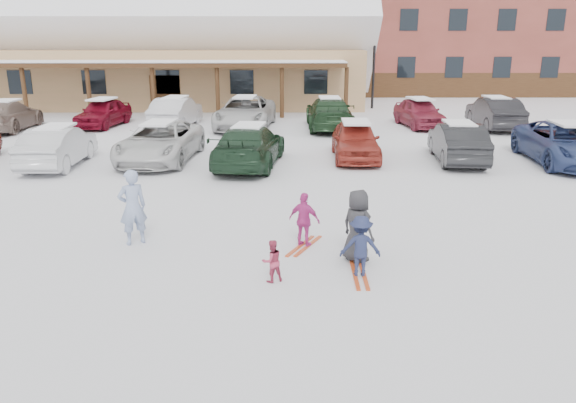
{
  "coord_description": "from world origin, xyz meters",
  "views": [
    {
      "loc": [
        0.27,
        -10.99,
        4.61
      ],
      "look_at": [
        0.3,
        1.0,
        1.0
      ],
      "focal_mm": 35.0,
      "sensor_mm": 36.0,
      "label": 1
    }
  ],
  "objects_px": {
    "adult_skier": "(133,207)",
    "parked_car_6": "(566,144)",
    "parked_car_8": "(103,113)",
    "parked_car_9": "(176,112)",
    "parked_car_2": "(160,142)",
    "lamp_post": "(374,56)",
    "parked_car_10": "(245,113)",
    "parked_car_7": "(7,116)",
    "parked_car_1": "(58,146)",
    "child_navy": "(360,246)",
    "parked_car_11": "(329,113)",
    "day_lodge": "(148,43)",
    "parked_car_3": "(249,146)",
    "parked_car_13": "(495,113)",
    "child_magenta": "(304,220)",
    "bystander_dark": "(357,226)",
    "toddler_red": "(272,261)",
    "parked_car_4": "(355,140)",
    "parked_car_5": "(458,142)",
    "parked_car_12": "(419,113)"
  },
  "relations": [
    {
      "from": "parked_car_2",
      "to": "lamp_post",
      "type": "bearing_deg",
      "value": 60.85
    },
    {
      "from": "parked_car_6",
      "to": "parked_car_10",
      "type": "height_order",
      "value": "parked_car_10"
    },
    {
      "from": "day_lodge",
      "to": "parked_car_2",
      "type": "xyz_separation_m",
      "value": [
        4.55,
        -18.32,
        -3.22
      ]
    },
    {
      "from": "child_magenta",
      "to": "parked_car_7",
      "type": "xyz_separation_m",
      "value": [
        -14.12,
        15.76,
        0.1
      ]
    },
    {
      "from": "toddler_red",
      "to": "child_navy",
      "type": "distance_m",
      "value": 1.75
    },
    {
      "from": "child_magenta",
      "to": "parked_car_3",
      "type": "distance_m",
      "value": 8.21
    },
    {
      "from": "parked_car_2",
      "to": "parked_car_4",
      "type": "relative_size",
      "value": 1.25
    },
    {
      "from": "parked_car_7",
      "to": "parked_car_11",
      "type": "xyz_separation_m",
      "value": [
        15.84,
        0.35,
        0.05
      ]
    },
    {
      "from": "toddler_red",
      "to": "parked_car_2",
      "type": "xyz_separation_m",
      "value": [
        -4.43,
        10.68,
        0.3
      ]
    },
    {
      "from": "adult_skier",
      "to": "parked_car_10",
      "type": "height_order",
      "value": "adult_skier"
    },
    {
      "from": "bystander_dark",
      "to": "parked_car_1",
      "type": "distance_m",
      "value": 13.08
    },
    {
      "from": "parked_car_9",
      "to": "parked_car_11",
      "type": "height_order",
      "value": "parked_car_11"
    },
    {
      "from": "parked_car_7",
      "to": "parked_car_8",
      "type": "bearing_deg",
      "value": -167.48
    },
    {
      "from": "parked_car_3",
      "to": "parked_car_6",
      "type": "distance_m",
      "value": 11.54
    },
    {
      "from": "adult_skier",
      "to": "parked_car_8",
      "type": "bearing_deg",
      "value": -101.01
    },
    {
      "from": "parked_car_11",
      "to": "parked_car_13",
      "type": "relative_size",
      "value": 1.13
    },
    {
      "from": "parked_car_1",
      "to": "parked_car_2",
      "type": "xyz_separation_m",
      "value": [
        3.49,
        0.84,
        0.01
      ]
    },
    {
      "from": "parked_car_3",
      "to": "parked_car_13",
      "type": "height_order",
      "value": "parked_car_13"
    },
    {
      "from": "parked_car_9",
      "to": "parked_car_13",
      "type": "distance_m",
      "value": 16.0
    },
    {
      "from": "child_magenta",
      "to": "parked_car_10",
      "type": "distance_m",
      "value": 16.54
    },
    {
      "from": "parked_car_6",
      "to": "parked_car_10",
      "type": "xyz_separation_m",
      "value": [
        -12.28,
        8.01,
        0.04
      ]
    },
    {
      "from": "day_lodge",
      "to": "lamp_post",
      "type": "distance_m",
      "value": 15.03
    },
    {
      "from": "parked_car_2",
      "to": "parked_car_10",
      "type": "xyz_separation_m",
      "value": [
        2.63,
        7.52,
        0.06
      ]
    },
    {
      "from": "parked_car_1",
      "to": "parked_car_5",
      "type": "relative_size",
      "value": 0.99
    },
    {
      "from": "parked_car_8",
      "to": "parked_car_9",
      "type": "relative_size",
      "value": 0.89
    },
    {
      "from": "lamp_post",
      "to": "parked_car_9",
      "type": "height_order",
      "value": "lamp_post"
    },
    {
      "from": "parked_car_10",
      "to": "parked_car_7",
      "type": "bearing_deg",
      "value": -172.33
    },
    {
      "from": "parked_car_3",
      "to": "toddler_red",
      "type": "bearing_deg",
      "value": 103.46
    },
    {
      "from": "parked_car_3",
      "to": "parked_car_10",
      "type": "height_order",
      "value": "parked_car_10"
    },
    {
      "from": "lamp_post",
      "to": "parked_car_3",
      "type": "height_order",
      "value": "lamp_post"
    },
    {
      "from": "parked_car_7",
      "to": "parked_car_11",
      "type": "distance_m",
      "value": 15.84
    },
    {
      "from": "toddler_red",
      "to": "parked_car_2",
      "type": "relative_size",
      "value": 0.16
    },
    {
      "from": "parked_car_11",
      "to": "lamp_post",
      "type": "bearing_deg",
      "value": -112.62
    },
    {
      "from": "adult_skier",
      "to": "child_navy",
      "type": "bearing_deg",
      "value": 129.48
    },
    {
      "from": "bystander_dark",
      "to": "parked_car_3",
      "type": "distance_m",
      "value": 9.27
    },
    {
      "from": "toddler_red",
      "to": "parked_car_4",
      "type": "xyz_separation_m",
      "value": [
        2.89,
        11.03,
        0.29
      ]
    },
    {
      "from": "day_lodge",
      "to": "adult_skier",
      "type": "distance_m",
      "value": 27.74
    },
    {
      "from": "child_magenta",
      "to": "parked_car_2",
      "type": "xyz_separation_m",
      "value": [
        -5.11,
        8.84,
        0.1
      ]
    },
    {
      "from": "toddler_red",
      "to": "parked_car_13",
      "type": "bearing_deg",
      "value": -145.34
    },
    {
      "from": "parked_car_9",
      "to": "parked_car_11",
      "type": "xyz_separation_m",
      "value": [
        7.72,
        -0.5,
        0.02
      ]
    },
    {
      "from": "adult_skier",
      "to": "day_lodge",
      "type": "bearing_deg",
      "value": -108.36
    },
    {
      "from": "child_navy",
      "to": "child_magenta",
      "type": "relative_size",
      "value": 0.99
    },
    {
      "from": "bystander_dark",
      "to": "parked_car_1",
      "type": "bearing_deg",
      "value": 4.62
    },
    {
      "from": "adult_skier",
      "to": "parked_car_6",
      "type": "xyz_separation_m",
      "value": [
        13.65,
        8.14,
        -0.12
      ]
    },
    {
      "from": "child_navy",
      "to": "parked_car_7",
      "type": "xyz_separation_m",
      "value": [
        -15.16,
        17.34,
        0.11
      ]
    },
    {
      "from": "parked_car_8",
      "to": "parked_car_9",
      "type": "bearing_deg",
      "value": 3.86
    },
    {
      "from": "parked_car_7",
      "to": "adult_skier",
      "type": "bearing_deg",
      "value": 121.02
    },
    {
      "from": "parked_car_2",
      "to": "parked_car_9",
      "type": "xyz_separation_m",
      "value": [
        -0.89,
        7.78,
        0.04
      ]
    },
    {
      "from": "parked_car_2",
      "to": "parked_car_13",
      "type": "distance_m",
      "value": 16.83
    },
    {
      "from": "parked_car_10",
      "to": "parked_car_12",
      "type": "distance_m",
      "value": 8.85
    }
  ]
}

